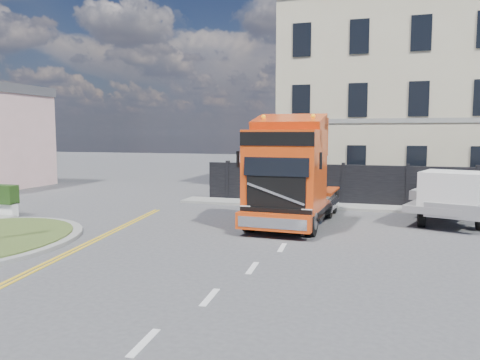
% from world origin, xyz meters
% --- Properties ---
extents(ground, '(120.00, 120.00, 0.00)m').
position_xyz_m(ground, '(0.00, 0.00, 0.00)').
color(ground, '#424244').
rests_on(ground, ground).
extents(hoarding_fence, '(18.80, 0.25, 2.00)m').
position_xyz_m(hoarding_fence, '(6.55, 9.00, 1.00)').
color(hoarding_fence, black).
rests_on(hoarding_fence, ground).
extents(georgian_building, '(12.30, 10.30, 12.80)m').
position_xyz_m(georgian_building, '(6.00, 16.50, 5.77)').
color(georgian_building, beige).
rests_on(georgian_building, ground).
extents(pavement_far, '(20.00, 1.60, 0.12)m').
position_xyz_m(pavement_far, '(6.00, 8.10, 0.06)').
color(pavement_far, gray).
rests_on(pavement_far, ground).
extents(truck, '(2.86, 7.01, 4.14)m').
position_xyz_m(truck, '(2.50, 3.01, 1.85)').
color(truck, black).
rests_on(truck, ground).
extents(flatbed_pickup, '(3.50, 5.58, 2.14)m').
position_xyz_m(flatbed_pickup, '(8.35, 4.95, 1.15)').
color(flatbed_pickup, gray).
rests_on(flatbed_pickup, ground).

